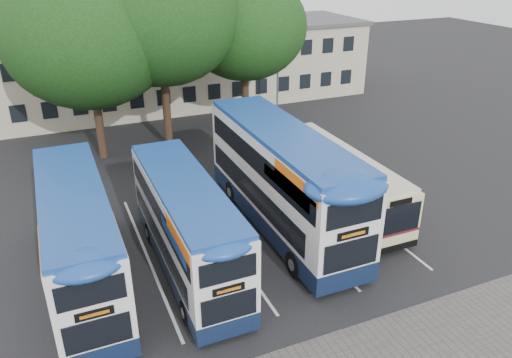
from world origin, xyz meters
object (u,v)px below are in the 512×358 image
object	(u,v)px
tree_left	(87,37)
tree_mid	(159,16)
tree_right	(245,27)
bus_dd_right	(282,175)
lamp_post	(278,50)
bus_single	(335,177)
bus_dd_left	(78,234)
bus_dd_mid	(186,222)

from	to	relation	value
tree_left	tree_mid	distance (m)	4.29
tree_right	bus_dd_right	bearing A→B (deg)	-104.85
lamp_post	bus_dd_right	size ratio (longest dim) A/B	0.80
tree_left	bus_single	world-z (taller)	tree_left
tree_mid	tree_right	xyz separation A→B (m)	(5.61, 0.53, -1.01)
tree_mid	bus_dd_left	world-z (taller)	tree_mid
tree_right	bus_dd_left	size ratio (longest dim) A/B	1.08
bus_dd_mid	bus_dd_right	distance (m)	5.23
bus_dd_mid	bus_single	world-z (taller)	bus_dd_mid
tree_mid	tree_left	bearing A→B (deg)	179.43
bus_single	bus_dd_left	bearing A→B (deg)	-172.12
bus_dd_left	bus_dd_mid	world-z (taller)	bus_dd_left
tree_left	tree_right	size ratio (longest dim) A/B	1.07
tree_left	tree_right	distance (m)	9.82
bus_single	tree_left	bearing A→B (deg)	130.78
tree_mid	bus_dd_right	xyz separation A→B (m)	(2.30, -11.96, -5.64)
bus_dd_mid	bus_single	bearing A→B (deg)	15.44
lamp_post	bus_dd_right	bearing A→B (deg)	-114.94
tree_left	tree_right	bearing A→B (deg)	2.86
bus_dd_left	bus_dd_right	distance (m)	9.03
tree_right	bus_single	world-z (taller)	tree_right
tree_left	tree_mid	bearing A→B (deg)	-0.57
tree_mid	tree_right	bearing A→B (deg)	5.41
tree_right	bus_dd_mid	world-z (taller)	tree_right
tree_right	bus_single	bearing A→B (deg)	-90.21
tree_left	bus_dd_left	xyz separation A→B (m)	(-2.47, -13.02, -5.09)
tree_mid	bus_dd_right	size ratio (longest dim) A/B	1.08
tree_right	bus_dd_mid	xyz separation A→B (m)	(-8.27, -14.08, -5.08)
tree_left	bus_single	xyz separation A→B (m)	(9.76, -11.32, -5.70)
tree_left	bus_dd_mid	xyz separation A→B (m)	(1.54, -13.59, -5.18)
tree_mid	tree_right	world-z (taller)	tree_mid
lamp_post	tree_left	world-z (taller)	tree_left
tree_left	bus_dd_mid	bearing A→B (deg)	-83.54
bus_dd_left	bus_single	bearing A→B (deg)	7.88
lamp_post	bus_dd_mid	size ratio (longest dim) A/B	0.96
tree_mid	bus_dd_right	bearing A→B (deg)	-79.10
bus_dd_left	bus_dd_mid	distance (m)	4.06
tree_mid	bus_dd_mid	distance (m)	15.09
lamp_post	tree_left	distance (m)	13.83
tree_right	bus_dd_left	world-z (taller)	tree_right
tree_right	bus_dd_mid	bearing A→B (deg)	-120.42
tree_mid	bus_dd_left	distance (m)	15.77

